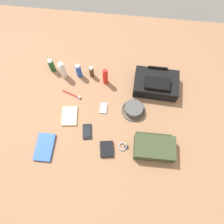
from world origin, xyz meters
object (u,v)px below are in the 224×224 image
(backpack, at_px, (156,84))
(wallet, at_px, (107,149))
(bucket_hat, at_px, (134,109))
(toothbrush, at_px, (73,95))
(notepad, at_px, (70,116))
(toothpaste_tube, at_px, (62,70))
(sunscreen_spray, at_px, (105,77))
(deodorant_spray, at_px, (79,71))
(cell_phone, at_px, (87,132))
(shampoo_bottle, at_px, (52,66))
(media_player, at_px, (104,108))
(paperback_novel, at_px, (45,147))
(toiletry_pouch, at_px, (154,148))
(wristwatch, at_px, (123,147))
(cologne_bottle, at_px, (92,72))

(backpack, height_order, wallet, backpack)
(bucket_hat, height_order, toothbrush, bucket_hat)
(notepad, bearing_deg, toothbrush, 85.72)
(toothpaste_tube, bearing_deg, wallet, -53.78)
(sunscreen_spray, bearing_deg, wallet, -82.15)
(deodorant_spray, height_order, cell_phone, deodorant_spray)
(shampoo_bottle, relative_size, toothbrush, 0.78)
(backpack, distance_m, media_player, 0.44)
(deodorant_spray, distance_m, paperback_novel, 0.63)
(toiletry_pouch, relative_size, deodorant_spray, 2.05)
(cell_phone, relative_size, wristwatch, 1.72)
(cologne_bottle, distance_m, wallet, 0.62)
(cell_phone, bearing_deg, media_player, 64.65)
(backpack, xyz_separation_m, wallet, (-0.32, -0.54, -0.04))
(cologne_bottle, xyz_separation_m, wristwatch, (0.30, -0.56, -0.04))
(wallet, bearing_deg, cell_phone, 134.52)
(toothbrush, distance_m, notepad, 0.18)
(wristwatch, distance_m, notepad, 0.46)
(deodorant_spray, xyz_separation_m, paperback_novel, (-0.14, -0.61, -0.05))
(bucket_hat, xyz_separation_m, paperback_novel, (-0.59, -0.35, -0.02))
(toothpaste_tube, bearing_deg, toothbrush, -58.99)
(bucket_hat, height_order, deodorant_spray, deodorant_spray)
(shampoo_bottle, height_order, wallet, shampoo_bottle)
(toiletry_pouch, height_order, paperback_novel, toiletry_pouch)
(backpack, xyz_separation_m, deodorant_spray, (-0.61, 0.04, 0.01))
(toothbrush, distance_m, wallet, 0.50)
(bucket_hat, bearing_deg, notepad, -168.13)
(deodorant_spray, bearing_deg, cologne_bottle, 5.42)
(deodorant_spray, xyz_separation_m, cell_phone, (0.14, -0.47, -0.06))
(toiletry_pouch, height_order, cell_phone, toiletry_pouch)
(backpack, xyz_separation_m, wristwatch, (-0.20, -0.50, -0.05))
(backpack, distance_m, toothbrush, 0.64)
(paperback_novel, bearing_deg, deodorant_spray, 77.04)
(media_player, bearing_deg, deodorant_spray, 130.10)
(sunscreen_spray, relative_size, wallet, 1.43)
(toothbrush, bearing_deg, cologne_bottle, 58.12)
(cologne_bottle, xyz_separation_m, paperback_novel, (-0.24, -0.62, -0.04))
(backpack, distance_m, paperback_novel, 0.94)
(shampoo_bottle, xyz_separation_m, notepad, (0.21, -0.39, -0.05))
(cell_phone, bearing_deg, toothbrush, 119.01)
(cologne_bottle, relative_size, paperback_novel, 0.55)
(toothpaste_tube, bearing_deg, cell_phone, -60.23)
(toiletry_pouch, distance_m, sunscreen_spray, 0.64)
(shampoo_bottle, relative_size, notepad, 0.84)
(wristwatch, bearing_deg, wallet, -164.48)
(deodorant_spray, bearing_deg, toothbrush, -96.70)
(toiletry_pouch, height_order, toothpaste_tube, toothpaste_tube)
(cologne_bottle, bearing_deg, toothbrush, -121.88)
(deodorant_spray, distance_m, wallet, 0.65)
(paperback_novel, xyz_separation_m, wallet, (0.43, 0.03, 0.00))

